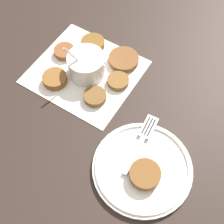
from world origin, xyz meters
TOP-DOWN VIEW (x-y plane):
  - ground_plane at (0.00, 0.00)m, footprint 4.00×4.00m
  - napkin at (0.00, 0.00)m, footprint 0.31×0.29m
  - sauce_bowl at (0.01, 0.00)m, footprint 0.11×0.10m
  - fritter_0 at (0.06, -0.07)m, footprint 0.06×0.06m
  - fritter_1 at (-0.08, 0.03)m, footprint 0.06×0.06m
  - fritter_2 at (0.08, 0.07)m, footprint 0.08×0.08m
  - fritter_3 at (-0.06, -0.06)m, footprint 0.06×0.06m
  - fritter_4 at (-0.02, 0.09)m, footprint 0.07×0.07m
  - fritter_5 at (0.10, -0.00)m, footprint 0.06×0.06m
  - serving_plate at (0.24, -0.20)m, footprint 0.23×0.23m
  - fritter_on_plate at (0.25, -0.22)m, footprint 0.07×0.07m
  - fork at (0.21, -0.13)m, footprint 0.03×0.16m

SIDE VIEW (x-z plane):
  - ground_plane at x=0.00m, z-range 0.00..0.00m
  - napkin at x=0.00m, z-range 0.00..0.00m
  - serving_plate at x=0.24m, z-range 0.00..0.02m
  - fritter_5 at x=0.10m, z-range 0.00..0.02m
  - fritter_2 at x=0.08m, z-range 0.00..0.02m
  - fritter_1 at x=-0.08m, z-range 0.00..0.02m
  - fritter_0 at x=0.06m, z-range 0.00..0.02m
  - fritter_4 at x=-0.02m, z-range 0.00..0.02m
  - fritter_3 at x=-0.06m, z-range 0.00..0.02m
  - fork at x=0.21m, z-range 0.02..0.02m
  - fritter_on_plate at x=0.25m, z-range 0.02..0.03m
  - sauce_bowl at x=0.01m, z-range -0.03..0.09m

